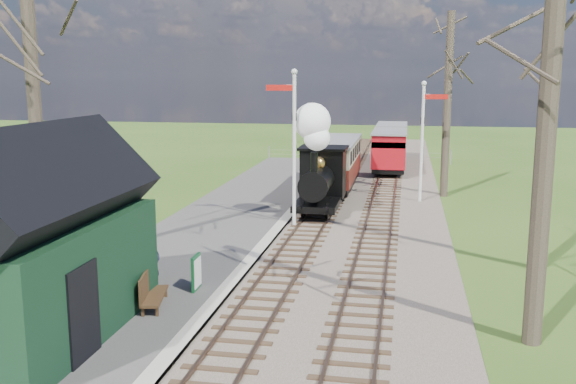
% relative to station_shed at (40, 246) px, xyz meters
% --- Properties ---
extents(distant_hills, '(114.40, 48.00, 22.02)m').
position_rel_station_shed_xyz_m(distant_hills, '(5.70, 60.38, -18.47)').
color(distant_hills, '#385B23').
rests_on(distant_hills, ground).
extents(ballast_bed, '(8.00, 60.00, 0.10)m').
position_rel_station_shed_xyz_m(ballast_bed, '(5.60, 18.00, -2.22)').
color(ballast_bed, brown).
rests_on(ballast_bed, ground).
extents(track_near, '(1.60, 60.00, 0.15)m').
position_rel_station_shed_xyz_m(track_near, '(4.30, 18.00, -2.17)').
color(track_near, brown).
rests_on(track_near, ground).
extents(track_far, '(1.60, 60.00, 0.15)m').
position_rel_station_shed_xyz_m(track_far, '(6.90, 18.00, -2.17)').
color(track_far, brown).
rests_on(track_far, ground).
extents(platform, '(5.00, 44.00, 0.20)m').
position_rel_station_shed_xyz_m(platform, '(0.80, 10.00, -2.17)').
color(platform, '#474442').
rests_on(platform, ground).
extents(coping_strip, '(0.40, 44.00, 0.21)m').
position_rel_station_shed_xyz_m(coping_strip, '(3.10, 10.00, -2.16)').
color(coping_strip, '#B2AD9E').
rests_on(coping_strip, ground).
extents(station_shed, '(3.25, 6.30, 4.78)m').
position_rel_station_shed_xyz_m(station_shed, '(0.00, 0.00, 0.00)').
color(station_shed, black).
rests_on(station_shed, platform).
extents(semaphore_near, '(1.22, 0.24, 6.22)m').
position_rel_station_shed_xyz_m(semaphore_near, '(3.53, 12.00, 1.35)').
color(semaphore_near, silver).
rests_on(semaphore_near, ground).
extents(semaphore_far, '(1.22, 0.24, 5.72)m').
position_rel_station_shed_xyz_m(semaphore_far, '(8.67, 18.00, 1.08)').
color(semaphore_far, silver).
rests_on(semaphore_far, ground).
extents(bare_trees, '(15.51, 22.39, 12.00)m').
position_rel_station_shed_xyz_m(bare_trees, '(5.63, 6.10, 2.94)').
color(bare_trees, '#382D23').
rests_on(bare_trees, ground).
extents(fence_line, '(12.60, 0.08, 1.00)m').
position_rel_station_shed_xyz_m(fence_line, '(4.60, 32.00, -1.72)').
color(fence_line, slate).
rests_on(fence_line, ground).
extents(locomotive, '(1.88, 4.40, 4.71)m').
position_rel_station_shed_xyz_m(locomotive, '(4.29, 14.21, -0.10)').
color(locomotive, black).
rests_on(locomotive, ground).
extents(coach, '(2.20, 7.54, 2.31)m').
position_rel_station_shed_xyz_m(coach, '(4.30, 20.28, -0.69)').
color(coach, black).
rests_on(coach, ground).
extents(red_carriage_a, '(2.05, 5.07, 2.15)m').
position_rel_station_shed_xyz_m(red_carriage_a, '(6.90, 26.69, -0.78)').
color(red_carriage_a, black).
rests_on(red_carriage_a, ground).
extents(red_carriage_b, '(2.05, 5.07, 2.15)m').
position_rel_station_shed_xyz_m(red_carriage_b, '(6.90, 32.19, -0.78)').
color(red_carriage_b, black).
rests_on(red_carriage_b, ground).
extents(sign_board, '(0.10, 0.66, 0.97)m').
position_rel_station_shed_xyz_m(sign_board, '(2.36, 3.60, -1.58)').
color(sign_board, '#104B23').
rests_on(sign_board, platform).
extents(bench, '(0.80, 1.67, 0.92)m').
position_rel_station_shed_xyz_m(bench, '(1.61, 2.15, -1.64)').
color(bench, '#432C18').
rests_on(bench, platform).
extents(person, '(0.51, 0.65, 1.55)m').
position_rel_station_shed_xyz_m(person, '(1.26, 3.18, -1.29)').
color(person, black).
rests_on(person, platform).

